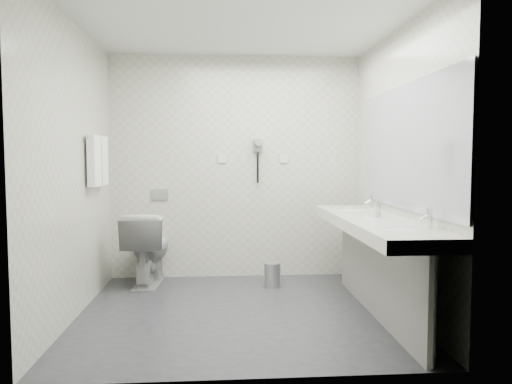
{
  "coord_description": "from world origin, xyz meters",
  "views": [
    {
      "loc": [
        -0.16,
        -4.15,
        1.35
      ],
      "look_at": [
        0.15,
        0.15,
        1.05
      ],
      "focal_mm": 33.68,
      "sensor_mm": 36.0,
      "label": 1
    }
  ],
  "objects": [
    {
      "name": "ceiling",
      "position": [
        0.0,
        0.0,
        2.5
      ],
      "size": [
        2.8,
        2.8,
        0.0
      ],
      "primitive_type": "plane",
      "rotation": [
        3.14,
        0.0,
        0.0
      ],
      "color": "silver",
      "rests_on": "wall_back"
    },
    {
      "name": "toilet",
      "position": [
        -0.96,
        1.02,
        0.39
      ],
      "size": [
        0.49,
        0.8,
        0.78
      ],
      "primitive_type": "imported",
      "rotation": [
        0.0,
        0.0,
        3.08
      ],
      "color": "silver",
      "rests_on": "floor"
    },
    {
      "name": "dryer_cord",
      "position": [
        0.25,
        1.26,
        1.25
      ],
      "size": [
        0.02,
        0.02,
        0.35
      ],
      "primitive_type": "cylinder",
      "color": "black",
      "rests_on": "dryer_cradle"
    },
    {
      "name": "vanity_counter",
      "position": [
        1.12,
        -0.2,
        0.8
      ],
      "size": [
        0.55,
        2.2,
        0.1
      ],
      "primitive_type": "cube",
      "color": "silver",
      "rests_on": "floor"
    },
    {
      "name": "basin_near",
      "position": [
        1.12,
        -0.85,
        0.83
      ],
      "size": [
        0.4,
        0.31,
        0.05
      ],
      "primitive_type": "ellipsoid",
      "color": "silver",
      "rests_on": "vanity_counter"
    },
    {
      "name": "vanity_panel",
      "position": [
        1.15,
        -0.2,
        0.38
      ],
      "size": [
        0.03,
        2.15,
        0.75
      ],
      "primitive_type": "cube",
      "color": "gray",
      "rests_on": "floor"
    },
    {
      "name": "faucet_far",
      "position": [
        1.32,
        0.45,
        0.92
      ],
      "size": [
        0.04,
        0.04,
        0.15
      ],
      "primitive_type": "cylinder",
      "color": "silver",
      "rests_on": "vanity_counter"
    },
    {
      "name": "wall_left",
      "position": [
        -1.4,
        0.0,
        1.25
      ],
      "size": [
        0.0,
        2.6,
        2.6
      ],
      "primitive_type": "plane",
      "rotation": [
        1.57,
        0.0,
        1.57
      ],
      "color": "beige",
      "rests_on": "floor"
    },
    {
      "name": "dryer_barrel",
      "position": [
        0.25,
        1.2,
        1.53
      ],
      "size": [
        0.08,
        0.14,
        0.08
      ],
      "primitive_type": "cylinder",
      "rotation": [
        1.57,
        0.0,
        0.0
      ],
      "color": "gray",
      "rests_on": "dryer_cradle"
    },
    {
      "name": "towel_far",
      "position": [
        -1.34,
        0.69,
        1.33
      ],
      "size": [
        0.07,
        0.24,
        0.48
      ],
      "primitive_type": "cube",
      "color": "white",
      "rests_on": "towel_rail"
    },
    {
      "name": "glass_right",
      "position": [
        1.23,
        0.11,
        0.91
      ],
      "size": [
        0.08,
        0.08,
        0.12
      ],
      "primitive_type": "cylinder",
      "rotation": [
        0.0,
        0.0,
        -0.2
      ],
      "color": "silver",
      "rests_on": "vanity_counter"
    },
    {
      "name": "wall_back",
      "position": [
        0.0,
        1.3,
        1.25
      ],
      "size": [
        2.8,
        0.0,
        2.8
      ],
      "primitive_type": "plane",
      "rotation": [
        1.57,
        0.0,
        0.0
      ],
      "color": "beige",
      "rests_on": "floor"
    },
    {
      "name": "vanity_post_near",
      "position": [
        1.18,
        -1.24,
        0.38
      ],
      "size": [
        0.06,
        0.06,
        0.75
      ],
      "primitive_type": "cylinder",
      "color": "silver",
      "rests_on": "floor"
    },
    {
      "name": "wall_front",
      "position": [
        0.0,
        -1.3,
        1.25
      ],
      "size": [
        2.8,
        0.0,
        2.8
      ],
      "primitive_type": "plane",
      "rotation": [
        -1.57,
        0.0,
        0.0
      ],
      "color": "beige",
      "rests_on": "floor"
    },
    {
      "name": "mirror",
      "position": [
        1.39,
        -0.2,
        1.45
      ],
      "size": [
        0.02,
        2.2,
        1.05
      ],
      "primitive_type": "cube",
      "color": "#B2BCC6",
      "rests_on": "wall_right"
    },
    {
      "name": "towel_rail",
      "position": [
        -1.35,
        0.55,
        1.55
      ],
      "size": [
        0.02,
        0.62,
        0.02
      ],
      "primitive_type": "cylinder",
      "rotation": [
        1.57,
        0.0,
        0.0
      ],
      "color": "silver",
      "rests_on": "wall_left"
    },
    {
      "name": "floor",
      "position": [
        0.0,
        0.0,
        0.0
      ],
      "size": [
        2.8,
        2.8,
        0.0
      ],
      "primitive_type": "plane",
      "color": "#2C2D32",
      "rests_on": "ground"
    },
    {
      "name": "basin_far",
      "position": [
        1.12,
        0.45,
        0.83
      ],
      "size": [
        0.4,
        0.31,
        0.05
      ],
      "primitive_type": "ellipsoid",
      "color": "silver",
      "rests_on": "vanity_counter"
    },
    {
      "name": "flush_plate",
      "position": [
        -0.85,
        1.29,
        0.95
      ],
      "size": [
        0.18,
        0.02,
        0.12
      ],
      "primitive_type": "cube",
      "color": "#B2B5BA",
      "rests_on": "wall_back"
    },
    {
      "name": "towel_near",
      "position": [
        -1.34,
        0.41,
        1.33
      ],
      "size": [
        0.07,
        0.24,
        0.48
      ],
      "primitive_type": "cube",
      "color": "white",
      "rests_on": "towel_rail"
    },
    {
      "name": "glass_left",
      "position": [
        1.22,
        0.01,
        0.9
      ],
      "size": [
        0.07,
        0.07,
        0.1
      ],
      "primitive_type": "cylinder",
      "rotation": [
        0.0,
        0.0,
        -0.32
      ],
      "color": "silver",
      "rests_on": "vanity_counter"
    },
    {
      "name": "soap_bottle_b",
      "position": [
        1.19,
        0.04,
        0.89
      ],
      "size": [
        0.08,
        0.08,
        0.08
      ],
      "primitive_type": "imported",
      "rotation": [
        0.0,
        0.0,
        -0.31
      ],
      "color": "beige",
      "rests_on": "vanity_counter"
    },
    {
      "name": "dryer_cradle",
      "position": [
        0.25,
        1.27,
        1.5
      ],
      "size": [
        0.1,
        0.04,
        0.14
      ],
      "primitive_type": "cube",
      "color": "gray",
      "rests_on": "wall_back"
    },
    {
      "name": "vanity_post_far",
      "position": [
        1.18,
        0.84,
        0.38
      ],
      "size": [
        0.06,
        0.06,
        0.75
      ],
      "primitive_type": "cylinder",
      "color": "silver",
      "rests_on": "floor"
    },
    {
      "name": "bin_lid",
      "position": [
        0.37,
        0.79,
        0.25
      ],
      "size": [
        0.17,
        0.17,
        0.02
      ],
      "primitive_type": "cylinder",
      "color": "#B2B5BA",
      "rests_on": "pedal_bin"
    },
    {
      "name": "pedal_bin",
      "position": [
        0.37,
        0.79,
        0.12
      ],
      "size": [
        0.2,
        0.2,
        0.24
      ],
      "primitive_type": "cylinder",
      "rotation": [
        0.0,
        0.0,
        0.16
      ],
      "color": "#B2B5BA",
      "rests_on": "floor"
    },
    {
      "name": "switch_plate_a",
      "position": [
        -0.15,
        1.29,
        1.35
      ],
      "size": [
        0.09,
        0.02,
        0.09
      ],
      "primitive_type": "cube",
      "color": "silver",
      "rests_on": "wall_back"
    },
    {
      "name": "soap_bottle_a",
      "position": [
        1.16,
        -0.13,
        0.91
      ],
      "size": [
        0.07,
        0.07,
        0.11
      ],
      "primitive_type": "imported",
      "rotation": [
        0.0,
        0.0,
        0.53
      ],
      "color": "beige",
      "rests_on": "vanity_counter"
    },
    {
      "name": "faucet_near",
      "position": [
        1.32,
        -0.85,
        0.92
      ],
      "size": [
        0.04,
        0.04,
        0.15
      ],
      "primitive_type": "cylinder",
      "color": "silver",
      "rests_on": "vanity_counter"
    },
    {
      "name": "switch_plate_b",
      "position": [
        0.55,
        1.29,
        1.35
      ],
      "size": [
        0.09,
        0.02,
        0.09
      ],
      "primitive_type": "cube",
      "color": "silver",
      "rests_on": "wall_back"
    },
    {
      "name": "wall_right",
      "position": [
        1.4,
        0.0,
        1.25
      ],
      "size": [
        0.0,
        2.6,
        2.6
      ],
      "primitive_type": "plane",
      "rotation": [
        1.57,
        0.0,
        -1.57
      ],
      "color": "beige",
      "rests_on": "floor"
    }
  ]
}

